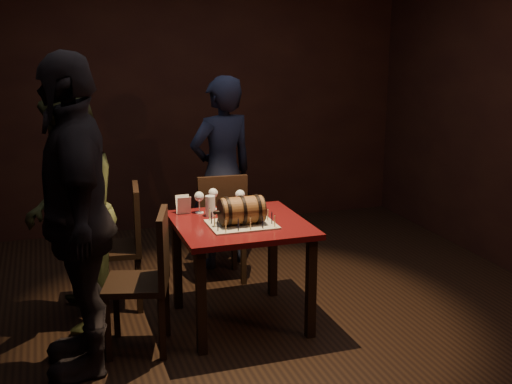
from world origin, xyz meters
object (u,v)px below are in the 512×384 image
pub_table (240,237)px  wine_glass_mid (213,194)px  wine_glass_left (199,197)px  person_left_front (76,217)px  person_left_rear (71,212)px  barrel_cake (241,210)px  wine_glass_right (240,196)px  person_back (222,173)px  chair_back (221,222)px  chair_left_rear (124,240)px  chair_left_front (149,273)px  pint_of_ale (210,206)px

pub_table → wine_glass_mid: bearing=104.2°
wine_glass_left → person_left_front: bearing=-145.9°
pub_table → person_left_rear: size_ratio=0.54×
wine_glass_left → barrel_cake: bearing=-62.5°
wine_glass_right → person_back: person_back is taller
person_back → person_left_front: person_left_front is taller
pub_table → barrel_cake: 0.23m
chair_back → chair_left_rear: size_ratio=1.00×
person_back → person_left_rear: (-1.31, -0.83, -0.01)m
person_left_rear → person_left_front: size_ratio=0.85×
chair_back → person_left_rear: person_left_rear is taller
barrel_cake → person_left_front: size_ratio=0.18×
chair_left_rear → person_back: (0.93, 0.62, 0.32)m
wine_glass_left → chair_left_rear: bearing=154.8°
person_back → wine_glass_mid: bearing=54.4°
barrel_cake → chair_back: 0.91m
chair_left_front → person_back: (0.87, 1.36, 0.32)m
wine_glass_mid → pint_of_ale: size_ratio=1.07×
wine_glass_right → chair_left_front: chair_left_front is taller
person_left_front → barrel_cake: bearing=102.0°
wine_glass_right → chair_back: bearing=91.9°
wine_glass_left → chair_back: 0.64m
wine_glass_mid → chair_left_rear: (-0.64, 0.18, -0.34)m
chair_left_rear → person_back: size_ratio=0.55×
pub_table → chair_left_front: size_ratio=0.97×
wine_glass_mid → person_left_rear: 1.02m
barrel_cake → chair_back: barrel_cake is taller
chair_left_front → chair_back: bearing=52.2°
wine_glass_right → chair_left_rear: (-0.82, 0.29, -0.35)m
pub_table → wine_glass_left: 0.44m
pub_table → chair_left_front: (-0.68, -0.19, -0.12)m
pub_table → chair_left_front: 0.71m
wine_glass_mid → wine_glass_right: same height
pub_table → chair_left_rear: size_ratio=0.97×
pub_table → barrel_cake: barrel_cake is taller
wine_glass_left → chair_left_rear: chair_left_rear is taller
wine_glass_right → person_left_front: person_left_front is taller
person_left_front → person_left_rear: bearing=-178.2°
wine_glass_mid → chair_back: size_ratio=0.17×
chair_back → wine_glass_right: bearing=-88.1°
chair_left_rear → person_left_rear: size_ratio=0.56×
wine_glass_left → wine_glass_mid: bearing=28.8°
chair_left_front → person_left_front: size_ratio=0.48×
wine_glass_right → wine_glass_left: bearing=172.2°
pub_table → chair_back: chair_back is taller
pub_table → chair_left_front: chair_left_front is taller
chair_left_rear → wine_glass_mid: bearing=-15.5°
wine_glass_mid → person_left_rear: (-1.02, -0.03, -0.04)m
wine_glass_mid → chair_left_front: chair_left_front is taller
wine_glass_mid → wine_glass_right: (0.18, -0.11, 0.00)m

